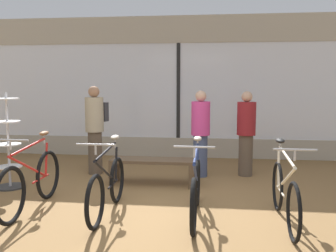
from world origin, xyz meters
TOP-DOWN VIEW (x-y plane):
  - ground_plane at (0.00, 0.00)m, footprint 24.00×24.00m
  - shop_back_wall at (0.00, 3.83)m, footprint 12.00×0.08m
  - bicycle_far_left at (-1.63, -0.03)m, footprint 0.46×1.77m
  - bicycle_left at (-0.57, -0.06)m, footprint 0.46×1.66m
  - bicycle_right at (0.59, -0.09)m, footprint 0.46×1.71m
  - bicycle_far_right at (1.67, -0.13)m, footprint 0.46×1.69m
  - accessory_rack at (-2.50, 0.95)m, footprint 0.48×0.48m
  - display_bench at (-0.21, 1.39)m, footprint 1.40×0.44m
  - customer_near_rack at (1.40, 2.23)m, footprint 0.47×0.47m
  - customer_by_window at (0.57, 2.08)m, footprint 0.46×0.46m
  - customer_mid_floor at (-1.40, 2.05)m, footprint 0.42×0.54m

SIDE VIEW (x-z plane):
  - ground_plane at x=0.00m, z-range 0.00..0.00m
  - display_bench at x=-0.21m, z-range 0.14..0.58m
  - bicycle_left at x=-0.57m, z-range -0.14..0.87m
  - bicycle_right at x=0.59m, z-range -0.14..0.88m
  - bicycle_far_right at x=1.67m, z-range -0.13..0.89m
  - bicycle_far_left at x=-1.63m, z-range -0.13..0.91m
  - accessory_rack at x=-2.50m, z-range -0.13..1.42m
  - customer_near_rack at x=1.40m, z-range 0.03..1.59m
  - customer_by_window at x=0.57m, z-range 0.03..1.61m
  - customer_mid_floor at x=-1.40m, z-range 0.06..1.72m
  - shop_back_wall at x=0.00m, z-range 0.04..3.24m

